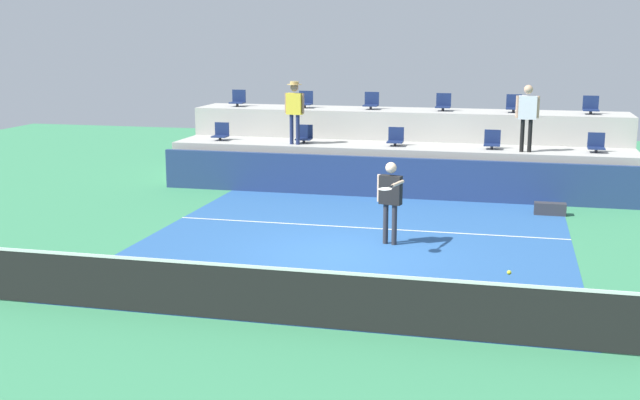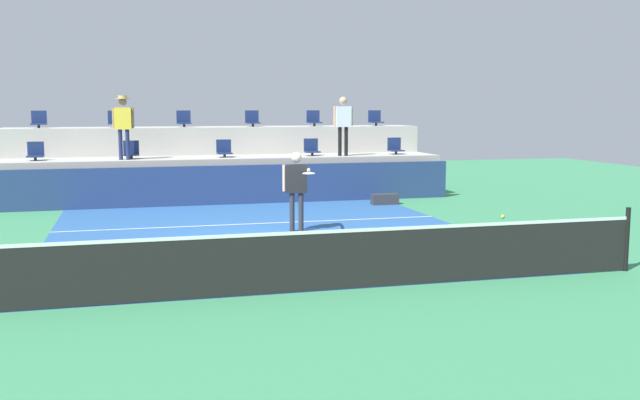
% 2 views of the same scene
% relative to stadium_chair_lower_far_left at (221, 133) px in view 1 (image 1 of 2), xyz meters
% --- Properties ---
extents(ground_plane, '(40.00, 40.00, 0.00)m').
position_rel_stadium_chair_lower_far_left_xyz_m(ground_plane, '(5.29, -7.23, -1.46)').
color(ground_plane, '#388456').
extents(court_inner_paint, '(9.00, 10.00, 0.01)m').
position_rel_stadium_chair_lower_far_left_xyz_m(court_inner_paint, '(5.29, -6.23, -1.46)').
color(court_inner_paint, '#285693').
rests_on(court_inner_paint, ground_plane).
extents(court_service_line, '(9.00, 0.06, 0.00)m').
position_rel_stadium_chair_lower_far_left_xyz_m(court_service_line, '(5.29, -4.83, -1.46)').
color(court_service_line, white).
rests_on(court_service_line, ground_plane).
extents(tennis_net, '(10.48, 0.08, 1.07)m').
position_rel_stadium_chair_lower_far_left_xyz_m(tennis_net, '(5.29, -11.23, -0.97)').
color(tennis_net, black).
rests_on(tennis_net, ground_plane).
extents(sponsor_backboard, '(13.00, 0.16, 1.10)m').
position_rel_stadium_chair_lower_far_left_xyz_m(sponsor_backboard, '(5.29, -1.23, -0.91)').
color(sponsor_backboard, navy).
rests_on(sponsor_backboard, ground_plane).
extents(seating_tier_lower, '(13.00, 1.80, 1.25)m').
position_rel_stadium_chair_lower_far_left_xyz_m(seating_tier_lower, '(5.29, 0.07, -0.84)').
color(seating_tier_lower, '#ADAAA3').
rests_on(seating_tier_lower, ground_plane).
extents(seating_tier_upper, '(13.00, 1.80, 2.10)m').
position_rel_stadium_chair_lower_far_left_xyz_m(seating_tier_upper, '(5.29, 1.87, -0.41)').
color(seating_tier_upper, '#ADAAA3').
rests_on(seating_tier_upper, ground_plane).
extents(stadium_chair_lower_far_left, '(0.44, 0.40, 0.52)m').
position_rel_stadium_chair_lower_far_left_xyz_m(stadium_chair_lower_far_left, '(0.00, 0.00, 0.00)').
color(stadium_chair_lower_far_left, '#2D2D33').
rests_on(stadium_chair_lower_far_left, seating_tier_lower).
extents(stadium_chair_lower_left, '(0.44, 0.40, 0.52)m').
position_rel_stadium_chair_lower_far_left_xyz_m(stadium_chair_lower_left, '(2.58, 0.00, 0.00)').
color(stadium_chair_lower_left, '#2D2D33').
rests_on(stadium_chair_lower_left, seating_tier_lower).
extents(stadium_chair_lower_center, '(0.44, 0.40, 0.52)m').
position_rel_stadium_chair_lower_far_left_xyz_m(stadium_chair_lower_center, '(5.24, 0.00, 0.00)').
color(stadium_chair_lower_center, '#2D2D33').
rests_on(stadium_chair_lower_center, seating_tier_lower).
extents(stadium_chair_lower_right, '(0.44, 0.40, 0.52)m').
position_rel_stadium_chair_lower_far_left_xyz_m(stadium_chair_lower_right, '(7.92, 0.00, 0.00)').
color(stadium_chair_lower_right, '#2D2D33').
rests_on(stadium_chair_lower_right, seating_tier_lower).
extents(stadium_chair_lower_far_right, '(0.44, 0.40, 0.52)m').
position_rel_stadium_chair_lower_far_left_xyz_m(stadium_chair_lower_far_right, '(10.64, 0.00, 0.00)').
color(stadium_chair_lower_far_right, '#2D2D33').
rests_on(stadium_chair_lower_far_right, seating_tier_lower).
extents(stadium_chair_upper_far_left, '(0.44, 0.40, 0.52)m').
position_rel_stadium_chair_lower_far_left_xyz_m(stadium_chair_upper_far_left, '(-0.08, 1.80, 0.85)').
color(stadium_chair_upper_far_left, '#2D2D33').
rests_on(stadium_chair_upper_far_left, seating_tier_upper).
extents(stadium_chair_upper_left, '(0.44, 0.40, 0.52)m').
position_rel_stadium_chair_lower_far_left_xyz_m(stadium_chair_upper_left, '(2.13, 1.80, 0.85)').
color(stadium_chair_upper_left, '#2D2D33').
rests_on(stadium_chair_upper_left, seating_tier_upper).
extents(stadium_chair_upper_mid_left, '(0.44, 0.40, 0.52)m').
position_rel_stadium_chair_lower_far_left_xyz_m(stadium_chair_upper_mid_left, '(4.21, 1.80, 0.85)').
color(stadium_chair_upper_mid_left, '#2D2D33').
rests_on(stadium_chair_upper_mid_left, seating_tier_upper).
extents(stadium_chair_upper_mid_right, '(0.44, 0.40, 0.52)m').
position_rel_stadium_chair_lower_far_left_xyz_m(stadium_chair_upper_mid_right, '(6.40, 1.80, 0.85)').
color(stadium_chair_upper_mid_right, '#2D2D33').
rests_on(stadium_chair_upper_mid_right, seating_tier_upper).
extents(stadium_chair_upper_right, '(0.44, 0.40, 0.52)m').
position_rel_stadium_chair_lower_far_left_xyz_m(stadium_chair_upper_right, '(8.44, 1.80, 0.85)').
color(stadium_chair_upper_right, '#2D2D33').
rests_on(stadium_chair_upper_right, seating_tier_upper).
extents(stadium_chair_upper_far_right, '(0.44, 0.40, 0.52)m').
position_rel_stadium_chair_lower_far_left_xyz_m(stadium_chair_upper_far_right, '(10.59, 1.80, 0.85)').
color(stadium_chair_upper_far_right, '#2D2D33').
rests_on(stadium_chair_upper_far_right, seating_tier_upper).
extents(tennis_player, '(0.60, 1.29, 1.75)m').
position_rel_stadium_chair_lower_far_left_xyz_m(tennis_player, '(6.03, -6.14, -0.39)').
color(tennis_player, '#2D2D33').
rests_on(tennis_player, ground_plane).
extents(spectator_with_hat, '(0.61, 0.48, 1.79)m').
position_rel_stadium_chair_lower_far_left_xyz_m(spectator_with_hat, '(2.39, -0.38, 0.90)').
color(spectator_with_hat, navy).
rests_on(spectator_with_hat, seating_tier_lower).
extents(spectator_in_white, '(0.62, 0.24, 1.78)m').
position_rel_stadium_chair_lower_far_left_xyz_m(spectator_in_white, '(8.80, -0.38, 0.87)').
color(spectator_in_white, black).
rests_on(spectator_in_white, seating_tier_lower).
extents(tennis_ball, '(0.07, 0.07, 0.07)m').
position_rel_stadium_chair_lower_far_left_xyz_m(tennis_ball, '(8.49, -10.69, -0.55)').
color(tennis_ball, '#CCE033').
extents(equipment_bag, '(0.76, 0.28, 0.30)m').
position_rel_stadium_chair_lower_far_left_xyz_m(equipment_bag, '(9.43, -2.41, -1.31)').
color(equipment_bag, '#333338').
rests_on(equipment_bag, ground_plane).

